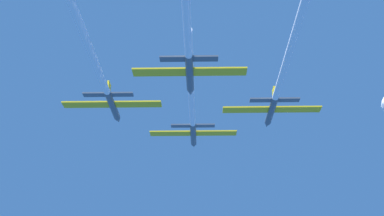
# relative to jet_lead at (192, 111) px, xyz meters

# --- Properties ---
(jet_lead) EXTENTS (16.71, 43.73, 2.77)m
(jet_lead) POSITION_rel_jet_lead_xyz_m (0.00, 0.00, 0.00)
(jet_lead) COLOR #4C5660
(jet_left_wing) EXTENTS (16.71, 42.44, 2.77)m
(jet_left_wing) POSITION_rel_jet_lead_xyz_m (-13.51, -12.83, 0.06)
(jet_left_wing) COLOR #4C5660
(jet_right_wing) EXTENTS (16.71, 39.46, 2.77)m
(jet_right_wing) POSITION_rel_jet_lead_xyz_m (13.61, -9.96, -0.40)
(jet_right_wing) COLOR #4C5660
(jet_slot) EXTENTS (16.71, 42.36, 2.77)m
(jet_slot) POSITION_rel_jet_lead_xyz_m (-0.10, -24.80, -0.38)
(jet_slot) COLOR #4C5660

